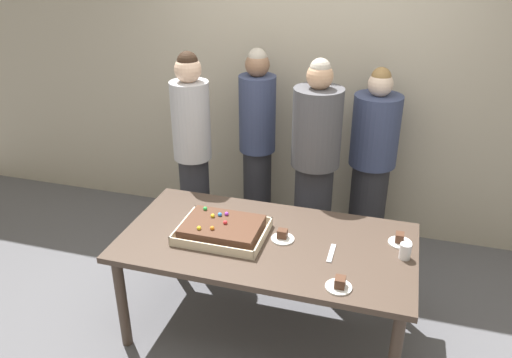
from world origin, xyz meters
name	(u,v)px	position (x,y,z in m)	size (l,w,h in m)	color
ground_plane	(266,327)	(0.00, 0.00, 0.00)	(12.00, 12.00, 0.00)	#5B5B60
interior_back_panel	(318,65)	(0.00, 1.60, 1.50)	(8.00, 0.12, 3.00)	#B2A893
party_table	(267,250)	(0.00, 0.00, 0.65)	(1.88, 0.98, 0.73)	#47382D
sheet_cake	(222,229)	(-0.29, -0.03, 0.78)	(0.56, 0.43, 0.12)	beige
plated_slice_near_left	(283,236)	(0.09, 0.04, 0.75)	(0.15, 0.15, 0.07)	white
plated_slice_near_right	(400,240)	(0.82, 0.21, 0.75)	(0.15, 0.15, 0.07)	white
plated_slice_far_left	(339,285)	(0.52, -0.36, 0.75)	(0.15, 0.15, 0.07)	white
drink_cup_nearest	(405,251)	(0.85, 0.04, 0.78)	(0.07, 0.07, 0.10)	white
cake_server_utensil	(331,253)	(0.42, -0.04, 0.73)	(0.03, 0.20, 0.01)	silver
person_serving_front	(315,167)	(0.14, 0.87, 0.88)	(0.37, 0.37, 1.72)	#28282D
person_green_shirt_behind	(372,163)	(0.55, 1.23, 0.82)	(0.38, 0.38, 1.60)	#28282D
person_striped_tie_right	(257,143)	(-0.42, 1.21, 0.89)	(0.31, 0.31, 1.70)	#28282D
person_far_right_suit	(193,153)	(-0.84, 0.81, 0.91)	(0.30, 0.30, 1.72)	#28282D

